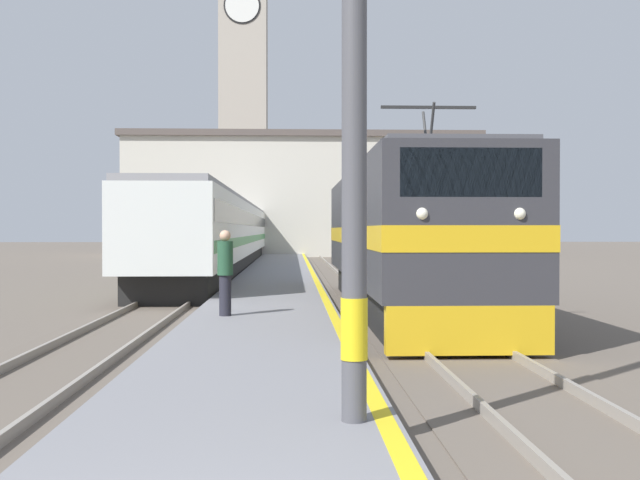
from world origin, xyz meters
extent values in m
plane|color=#60564C|center=(0.00, 30.00, 0.00)|extent=(200.00, 200.00, 0.00)
cube|color=slate|center=(0.00, 25.00, 0.13)|extent=(3.28, 140.00, 0.27)
cube|color=yellow|center=(1.49, 25.00, 0.27)|extent=(0.20, 140.00, 0.00)
cube|color=#60564C|center=(3.49, 25.00, 0.01)|extent=(2.84, 140.00, 0.02)
cube|color=gray|center=(2.77, 25.00, 0.09)|extent=(0.07, 140.00, 0.14)
cube|color=gray|center=(4.20, 25.00, 0.09)|extent=(0.07, 140.00, 0.14)
cube|color=#60564C|center=(-2.96, 25.00, 0.01)|extent=(2.83, 140.00, 0.02)
cube|color=gray|center=(-3.68, 25.00, 0.09)|extent=(0.07, 140.00, 0.14)
cube|color=gray|center=(-2.25, 25.00, 0.09)|extent=(0.07, 140.00, 0.14)
cube|color=black|center=(3.49, 16.46, 0.45)|extent=(2.46, 14.02, 0.90)
cube|color=#333338|center=(3.49, 16.46, 2.26)|extent=(2.90, 15.24, 2.71)
cube|color=gold|center=(3.49, 16.46, 1.99)|extent=(2.92, 15.26, 0.44)
cube|color=gold|center=(3.49, 8.99, 0.50)|extent=(2.75, 0.30, 0.81)
cube|color=black|center=(3.49, 8.90, 3.06)|extent=(2.32, 0.12, 0.80)
sphere|color=white|center=(2.69, 8.86, 2.39)|extent=(0.20, 0.20, 0.20)
sphere|color=white|center=(4.28, 8.86, 2.39)|extent=(0.20, 0.20, 0.20)
cube|color=#4C4C51|center=(3.49, 16.46, 3.67)|extent=(2.61, 14.48, 0.12)
cylinder|color=#333333|center=(3.49, 12.30, 4.23)|extent=(0.06, 0.63, 1.03)
cylinder|color=#333333|center=(3.49, 13.00, 4.23)|extent=(0.06, 0.63, 1.03)
cube|color=#262626|center=(3.49, 12.65, 4.73)|extent=(2.03, 0.08, 0.06)
cube|color=black|center=(-2.96, 36.59, 0.45)|extent=(2.46, 38.06, 0.90)
cube|color=silver|center=(-2.96, 36.59, 2.17)|extent=(2.90, 39.65, 2.54)
cube|color=black|center=(-2.96, 36.59, 2.67)|extent=(2.92, 38.86, 0.64)
cube|color=#338442|center=(-2.96, 36.59, 1.66)|extent=(2.92, 38.86, 0.36)
cube|color=gray|center=(-2.96, 36.59, 3.54)|extent=(2.67, 39.65, 0.20)
cylinder|color=#4C4C51|center=(1.19, 4.09, 4.14)|extent=(0.25, 0.25, 7.73)
cylinder|color=yellow|center=(1.19, 4.09, 1.17)|extent=(0.27, 0.27, 0.60)
cylinder|color=#23232D|center=(-0.86, 13.10, 0.71)|extent=(0.26, 0.26, 0.88)
cylinder|color=#234C33|center=(-0.86, 13.10, 1.52)|extent=(0.34, 0.34, 0.73)
sphere|color=tan|center=(-0.86, 13.10, 2.01)|extent=(0.24, 0.24, 0.24)
cube|color=#ADA393|center=(-3.89, 67.34, 12.78)|extent=(4.36, 4.36, 25.55)
cylinder|color=black|center=(-3.89, 65.15, 22.51)|extent=(3.35, 0.06, 3.35)
cylinder|color=white|center=(-3.89, 65.12, 22.51)|extent=(3.05, 0.10, 3.05)
cube|color=beige|center=(1.40, 60.06, 4.72)|extent=(28.16, 9.83, 9.45)
cube|color=#564C47|center=(1.40, 60.06, 9.70)|extent=(28.76, 10.43, 0.50)
camera|label=1|loc=(0.58, -3.14, 2.13)|focal=42.00mm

